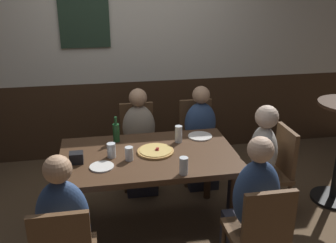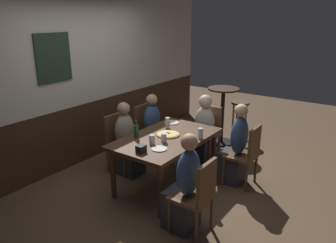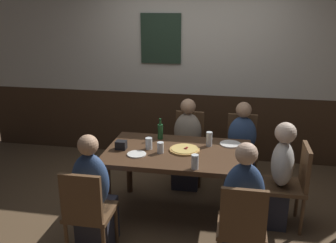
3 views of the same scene
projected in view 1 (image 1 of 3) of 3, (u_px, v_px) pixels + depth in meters
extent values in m
plane|color=brown|center=(150.00, 226.00, 3.54)|extent=(12.00, 12.00, 0.00)
cube|color=#3D2819|center=(132.00, 117.00, 4.88)|extent=(6.40, 0.10, 0.95)
cube|color=beige|center=(128.00, 12.00, 4.42)|extent=(6.40, 0.10, 1.65)
cube|color=#233828|center=(84.00, 17.00, 4.29)|extent=(0.56, 0.03, 0.68)
cube|color=#472D1C|center=(149.00, 157.00, 3.28)|extent=(1.50, 0.92, 0.05)
cylinder|color=#472D1C|center=(72.00, 228.00, 2.95)|extent=(0.07, 0.07, 0.69)
cylinder|color=#472D1C|center=(233.00, 211.00, 3.17)|extent=(0.07, 0.07, 0.69)
cylinder|color=#472D1C|center=(76.00, 179.00, 3.65)|extent=(0.07, 0.07, 0.69)
cylinder|color=#472D1C|center=(208.00, 168.00, 3.87)|extent=(0.07, 0.07, 0.69)
cube|color=brown|center=(255.00, 233.00, 2.76)|extent=(0.40, 0.40, 0.04)
cube|color=brown|center=(269.00, 221.00, 2.51)|extent=(0.36, 0.04, 0.43)
cylinder|color=brown|center=(265.00, 241.00, 3.02)|extent=(0.04, 0.04, 0.41)
cube|color=brown|center=(199.00, 143.00, 4.23)|extent=(0.40, 0.40, 0.04)
cube|color=brown|center=(195.00, 118.00, 4.31)|extent=(0.36, 0.04, 0.43)
cylinder|color=brown|center=(217.00, 167.00, 4.18)|extent=(0.04, 0.04, 0.41)
cylinder|color=brown|center=(187.00, 170.00, 4.13)|extent=(0.04, 0.04, 0.41)
cylinder|color=brown|center=(208.00, 154.00, 4.50)|extent=(0.04, 0.04, 0.41)
cylinder|color=brown|center=(180.00, 156.00, 4.44)|extent=(0.04, 0.04, 0.41)
cube|color=brown|center=(265.00, 175.00, 3.57)|extent=(0.40, 0.40, 0.04)
cube|color=brown|center=(286.00, 150.00, 3.51)|extent=(0.04, 0.36, 0.43)
cylinder|color=brown|center=(253.00, 207.00, 3.46)|extent=(0.04, 0.04, 0.41)
cylinder|color=brown|center=(240.00, 188.00, 3.77)|extent=(0.04, 0.04, 0.41)
cylinder|color=brown|center=(288.00, 204.00, 3.52)|extent=(0.04, 0.04, 0.41)
cylinder|color=brown|center=(272.00, 185.00, 3.83)|extent=(0.04, 0.04, 0.41)
cube|color=brown|center=(139.00, 148.00, 4.12)|extent=(0.40, 0.40, 0.04)
cube|color=brown|center=(137.00, 122.00, 4.20)|extent=(0.36, 0.04, 0.43)
cylinder|color=brown|center=(157.00, 172.00, 4.07)|extent=(0.04, 0.04, 0.41)
cylinder|color=brown|center=(125.00, 175.00, 4.02)|extent=(0.04, 0.04, 0.41)
cylinder|color=brown|center=(153.00, 158.00, 4.39)|extent=(0.04, 0.04, 0.41)
cylinder|color=brown|center=(123.00, 161.00, 4.33)|extent=(0.04, 0.04, 0.41)
ellipsoid|color=#334C7A|center=(256.00, 195.00, 2.69)|extent=(0.34, 0.22, 0.55)
sphere|color=#DBB293|center=(261.00, 150.00, 2.56)|extent=(0.18, 0.18, 0.18)
ellipsoid|color=#334C7A|center=(63.00, 217.00, 2.47)|extent=(0.34, 0.22, 0.52)
sphere|color=tan|center=(57.00, 169.00, 2.35)|extent=(0.18, 0.18, 0.18)
cube|color=#2D2D38|center=(201.00, 165.00, 4.19)|extent=(0.32, 0.34, 0.45)
ellipsoid|color=#334C7A|center=(200.00, 123.00, 4.10)|extent=(0.34, 0.22, 0.47)
sphere|color=tan|center=(201.00, 95.00, 3.99)|extent=(0.19, 0.19, 0.19)
cube|color=#2D2D38|center=(250.00, 195.00, 3.62)|extent=(0.34, 0.32, 0.45)
ellipsoid|color=beige|center=(264.00, 151.00, 3.47)|extent=(0.22, 0.34, 0.46)
sphere|color=beige|center=(267.00, 117.00, 3.35)|extent=(0.21, 0.21, 0.21)
cube|color=#2D2D38|center=(141.00, 170.00, 4.07)|extent=(0.32, 0.34, 0.45)
ellipsoid|color=tan|center=(139.00, 127.00, 3.99)|extent=(0.34, 0.22, 0.48)
sphere|color=tan|center=(138.00, 98.00, 3.88)|extent=(0.19, 0.19, 0.19)
cylinder|color=tan|center=(156.00, 151.00, 3.30)|extent=(0.32, 0.32, 0.02)
cylinder|color=#DBB760|center=(156.00, 150.00, 3.30)|extent=(0.28, 0.28, 0.01)
cylinder|color=maroon|center=(156.00, 150.00, 3.29)|extent=(0.03, 0.03, 0.00)
cylinder|color=maroon|center=(158.00, 150.00, 3.28)|extent=(0.03, 0.03, 0.00)
cylinder|color=maroon|center=(158.00, 148.00, 3.31)|extent=(0.03, 0.03, 0.00)
cylinder|color=silver|center=(129.00, 154.00, 3.15)|extent=(0.07, 0.07, 0.11)
cylinder|color=#331E14|center=(129.00, 157.00, 3.16)|extent=(0.06, 0.06, 0.05)
cylinder|color=silver|center=(179.00, 134.00, 3.48)|extent=(0.07, 0.07, 0.16)
cylinder|color=#C6842D|center=(178.00, 139.00, 3.49)|extent=(0.06, 0.06, 0.07)
cylinder|color=silver|center=(184.00, 166.00, 2.92)|extent=(0.07, 0.07, 0.14)
cylinder|color=#C6842D|center=(184.00, 170.00, 2.93)|extent=(0.06, 0.06, 0.07)
cylinder|color=silver|center=(111.00, 150.00, 3.19)|extent=(0.07, 0.07, 0.12)
cylinder|color=#B26623|center=(111.00, 152.00, 3.20)|extent=(0.06, 0.06, 0.08)
cylinder|color=#194723|center=(116.00, 133.00, 3.49)|extent=(0.06, 0.06, 0.17)
cylinder|color=#194723|center=(116.00, 121.00, 3.44)|extent=(0.03, 0.03, 0.07)
cylinder|color=white|center=(200.00, 136.00, 3.62)|extent=(0.23, 0.23, 0.01)
cylinder|color=white|center=(102.00, 167.00, 3.04)|extent=(0.19, 0.19, 0.01)
cube|color=black|center=(76.00, 158.00, 3.10)|extent=(0.11, 0.09, 0.09)
cylinder|color=black|center=(332.00, 198.00, 3.96)|extent=(0.44, 0.44, 0.03)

